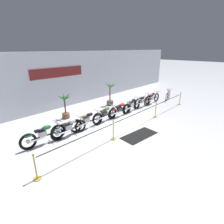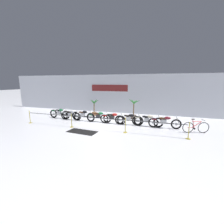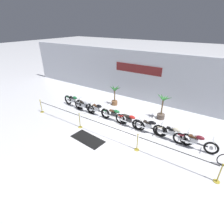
{
  "view_description": "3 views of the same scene",
  "coord_description": "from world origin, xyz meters",
  "px_view_note": "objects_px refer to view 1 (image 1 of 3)",
  "views": [
    {
      "loc": [
        -7.84,
        -6.8,
        4.43
      ],
      "look_at": [
        -0.16,
        0.44,
        0.54
      ],
      "focal_mm": 28.0,
      "sensor_mm": 36.0,
      "label": 1
    },
    {
      "loc": [
        4.23,
        -10.96,
        3.39
      ],
      "look_at": [
        0.65,
        0.41,
        1.0
      ],
      "focal_mm": 24.0,
      "sensor_mm": 36.0,
      "label": 2
    },
    {
      "loc": [
        5.22,
        -8.45,
        6.26
      ],
      "look_at": [
        -0.55,
        0.24,
        0.86
      ],
      "focal_mm": 28.0,
      "sensor_mm": 36.0,
      "label": 3
    }
  ],
  "objects_px": {
    "motorcycle_green_3": "(105,114)",
    "bicycle": "(168,96)",
    "motorcycle_silver_1": "(69,128)",
    "floor_banner": "(139,135)",
    "potted_palm_left_of_row": "(110,94)",
    "stanchion_far_right": "(180,100)",
    "stanchion_far_left": "(121,123)",
    "motorcycle_black_2": "(87,121)",
    "motorcycle_red_4": "(120,110)",
    "stanchion_mid_left": "(113,133)",
    "potted_palm_right_of_row": "(65,107)",
    "motorcycle_cream_6": "(143,101)",
    "motorcycle_maroon_7": "(152,98)",
    "motorcycle_green_0": "(44,135)",
    "motorcycle_black_5": "(132,105)",
    "stanchion_mid_right": "(155,112)"
  },
  "relations": [
    {
      "from": "motorcycle_cream_6",
      "to": "potted_palm_right_of_row",
      "type": "distance_m",
      "value": 6.01
    },
    {
      "from": "motorcycle_silver_1",
      "to": "floor_banner",
      "type": "distance_m",
      "value": 3.74
    },
    {
      "from": "motorcycle_red_4",
      "to": "floor_banner",
      "type": "relative_size",
      "value": 1.06
    },
    {
      "from": "stanchion_mid_left",
      "to": "motorcycle_silver_1",
      "type": "bearing_deg",
      "value": 124.06
    },
    {
      "from": "motorcycle_black_5",
      "to": "motorcycle_silver_1",
      "type": "bearing_deg",
      "value": 179.56
    },
    {
      "from": "bicycle",
      "to": "stanchion_mid_left",
      "type": "xyz_separation_m",
      "value": [
        -8.72,
        -1.38,
        -0.04
      ]
    },
    {
      "from": "motorcycle_black_2",
      "to": "potted_palm_right_of_row",
      "type": "height_order",
      "value": "potted_palm_right_of_row"
    },
    {
      "from": "motorcycle_red_4",
      "to": "potted_palm_right_of_row",
      "type": "distance_m",
      "value": 3.64
    },
    {
      "from": "potted_palm_left_of_row",
      "to": "stanchion_far_right",
      "type": "height_order",
      "value": "potted_palm_left_of_row"
    },
    {
      "from": "motorcycle_cream_6",
      "to": "stanchion_far_right",
      "type": "height_order",
      "value": "stanchion_far_right"
    },
    {
      "from": "motorcycle_green_3",
      "to": "motorcycle_cream_6",
      "type": "height_order",
      "value": "motorcycle_cream_6"
    },
    {
      "from": "motorcycle_silver_1",
      "to": "potted_palm_right_of_row",
      "type": "distance_m",
      "value": 2.68
    },
    {
      "from": "motorcycle_maroon_7",
      "to": "potted_palm_left_of_row",
      "type": "distance_m",
      "value": 3.56
    },
    {
      "from": "motorcycle_silver_1",
      "to": "motorcycle_cream_6",
      "type": "distance_m",
      "value": 6.8
    },
    {
      "from": "motorcycle_silver_1",
      "to": "potted_palm_left_of_row",
      "type": "height_order",
      "value": "potted_palm_left_of_row"
    },
    {
      "from": "motorcycle_maroon_7",
      "to": "stanchion_mid_left",
      "type": "xyz_separation_m",
      "value": [
        -6.75,
        -1.84,
        -0.12
      ]
    },
    {
      "from": "motorcycle_green_0",
      "to": "stanchion_far_left",
      "type": "bearing_deg",
      "value": -33.72
    },
    {
      "from": "motorcycle_cream_6",
      "to": "stanchion_far_right",
      "type": "relative_size",
      "value": 2.27
    },
    {
      "from": "motorcycle_black_2",
      "to": "stanchion_far_left",
      "type": "height_order",
      "value": "stanchion_far_left"
    },
    {
      "from": "stanchion_far_left",
      "to": "bicycle",
      "type": "bearing_deg",
      "value": 9.62
    },
    {
      "from": "motorcycle_red_4",
      "to": "stanchion_mid_left",
      "type": "height_order",
      "value": "stanchion_mid_left"
    },
    {
      "from": "motorcycle_black_2",
      "to": "floor_banner",
      "type": "height_order",
      "value": "motorcycle_black_2"
    },
    {
      "from": "motorcycle_silver_1",
      "to": "motorcycle_cream_6",
      "type": "xyz_separation_m",
      "value": [
        6.8,
        -0.02,
        0.01
      ]
    },
    {
      "from": "potted_palm_left_of_row",
      "to": "stanchion_mid_left",
      "type": "relative_size",
      "value": 1.83
    },
    {
      "from": "motorcycle_red_4",
      "to": "potted_palm_right_of_row",
      "type": "xyz_separation_m",
      "value": [
        -2.72,
        2.4,
        0.32
      ]
    },
    {
      "from": "potted_palm_left_of_row",
      "to": "stanchion_far_left",
      "type": "xyz_separation_m",
      "value": [
        -3.49,
        -4.12,
        -0.17
      ]
    },
    {
      "from": "motorcycle_red_4",
      "to": "motorcycle_cream_6",
      "type": "relative_size",
      "value": 0.93
    },
    {
      "from": "motorcycle_black_2",
      "to": "stanchion_far_left",
      "type": "xyz_separation_m",
      "value": [
        0.63,
        -1.98,
        0.27
      ]
    },
    {
      "from": "stanchion_far_right",
      "to": "floor_banner",
      "type": "xyz_separation_m",
      "value": [
        -6.8,
        -0.73,
        -0.35
      ]
    },
    {
      "from": "stanchion_mid_right",
      "to": "motorcycle_black_5",
      "type": "bearing_deg",
      "value": 93.57
    },
    {
      "from": "motorcycle_cream_6",
      "to": "stanchion_far_left",
      "type": "height_order",
      "value": "stanchion_far_left"
    },
    {
      "from": "motorcycle_green_3",
      "to": "bicycle",
      "type": "xyz_separation_m",
      "value": [
        7.31,
        -0.63,
        -0.06
      ]
    },
    {
      "from": "potted_palm_right_of_row",
      "to": "potted_palm_left_of_row",
      "type": "bearing_deg",
      "value": -2.2
    },
    {
      "from": "motorcycle_silver_1",
      "to": "motorcycle_maroon_7",
      "type": "xyz_separation_m",
      "value": [
        8.06,
        -0.1,
        0.01
      ]
    },
    {
      "from": "floor_banner",
      "to": "motorcycle_black_5",
      "type": "bearing_deg",
      "value": 48.96
    },
    {
      "from": "motorcycle_black_2",
      "to": "bicycle",
      "type": "distance_m",
      "value": 8.81
    },
    {
      "from": "motorcycle_red_4",
      "to": "potted_palm_right_of_row",
      "type": "bearing_deg",
      "value": 138.62
    },
    {
      "from": "potted_palm_right_of_row",
      "to": "motorcycle_black_2",
      "type": "bearing_deg",
      "value": -91.02
    },
    {
      "from": "floor_banner",
      "to": "motorcycle_maroon_7",
      "type": "bearing_deg",
      "value": 30.74
    },
    {
      "from": "bicycle",
      "to": "stanchion_mid_right",
      "type": "height_order",
      "value": "stanchion_mid_right"
    },
    {
      "from": "motorcycle_green_3",
      "to": "bicycle",
      "type": "bearing_deg",
      "value": -4.9
    },
    {
      "from": "potted_palm_left_of_row",
      "to": "stanchion_mid_right",
      "type": "xyz_separation_m",
      "value": [
        0.12,
        -4.12,
        -0.56
      ]
    },
    {
      "from": "potted_palm_left_of_row",
      "to": "stanchion_far_left",
      "type": "height_order",
      "value": "potted_palm_left_of_row"
    },
    {
      "from": "motorcycle_green_3",
      "to": "motorcycle_cream_6",
      "type": "distance_m",
      "value": 4.08
    },
    {
      "from": "motorcycle_maroon_7",
      "to": "stanchion_mid_right",
      "type": "height_order",
      "value": "stanchion_mid_right"
    },
    {
      "from": "motorcycle_green_0",
      "to": "motorcycle_black_2",
      "type": "xyz_separation_m",
      "value": [
        2.56,
        -0.15,
        -0.01
      ]
    },
    {
      "from": "motorcycle_black_5",
      "to": "potted_palm_right_of_row",
      "type": "xyz_separation_m",
      "value": [
        -4.08,
        2.38,
        0.32
      ]
    },
    {
      "from": "stanchion_far_left",
      "to": "stanchion_far_right",
      "type": "distance_m",
      "value": 7.51
    },
    {
      "from": "motorcycle_black_2",
      "to": "motorcycle_red_4",
      "type": "relative_size",
      "value": 1.03
    },
    {
      "from": "stanchion_far_left",
      "to": "floor_banner",
      "type": "relative_size",
      "value": 5.77
    }
  ]
}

